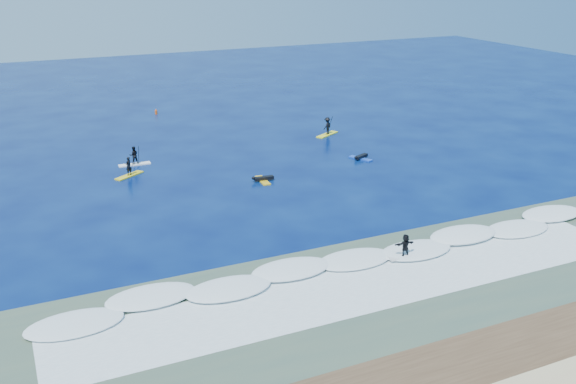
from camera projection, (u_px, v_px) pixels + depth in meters
name	position (u px, v px, depth m)	size (l,w,h in m)	color
ground	(272.00, 207.00, 46.09)	(160.00, 160.00, 0.00)	#030E42
wet_sand_strip	(468.00, 373.00, 27.75)	(90.00, 5.00, 0.08)	#443220
shallow_water	(376.00, 295.00, 34.14)	(90.00, 13.00, 0.01)	#3D5344
breaking_wave	(339.00, 264.00, 37.56)	(40.00, 6.00, 0.30)	white
whitewater	(366.00, 287.00, 35.00)	(34.00, 5.00, 0.02)	silver
sup_paddler_left	(129.00, 169.00, 52.41)	(2.60, 2.04, 1.88)	yellow
sup_paddler_center	(134.00, 157.00, 55.17)	(2.72, 0.75, 1.90)	white
sup_paddler_right	(327.00, 127.00, 64.41)	(2.97, 2.14, 2.10)	#FFF81B
prone_paddler_near	(263.00, 179.00, 51.40)	(1.84, 2.34, 0.48)	yellow
prone_paddler_far	(361.00, 157.00, 56.97)	(1.69, 2.26, 0.46)	blue
wave_surfer	(405.00, 247.00, 37.85)	(2.08, 0.68, 1.48)	silver
marker_buoy	(156.00, 112.00, 73.05)	(0.29, 0.29, 0.68)	#DC4E13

